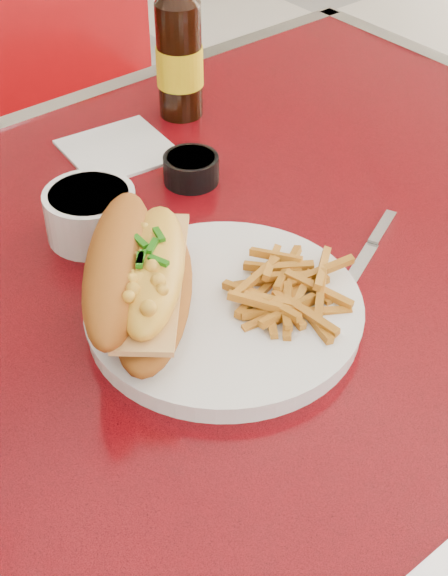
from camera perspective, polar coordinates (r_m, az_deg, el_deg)
diner_table at (r=0.96m, az=-1.85°, el=-5.63°), size 1.23×0.83×0.77m
dinner_plate at (r=0.77m, az=-0.00°, el=-1.65°), size 0.28×0.28×0.02m
mac_hoagie at (r=0.74m, az=-5.97°, el=0.88°), size 0.22×0.23×0.10m
fries_pile at (r=0.77m, az=4.88°, el=0.02°), size 0.13×0.13×0.03m
fork at (r=0.83m, az=-2.04°, el=2.28°), size 0.02×0.14×0.00m
gravy_ramekin at (r=0.88m, az=-9.45°, el=5.30°), size 0.12×0.12×0.06m
sauce_cup_right at (r=0.97m, az=-2.36°, el=8.54°), size 0.07×0.07×0.03m
beer_bottle at (r=1.09m, az=-3.21°, el=16.57°), size 0.08×0.08×0.24m
knife at (r=0.88m, az=10.35°, el=2.81°), size 0.17×0.08×0.01m
paper_napkin at (r=1.05m, az=-7.49°, el=9.74°), size 0.14×0.14×0.00m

